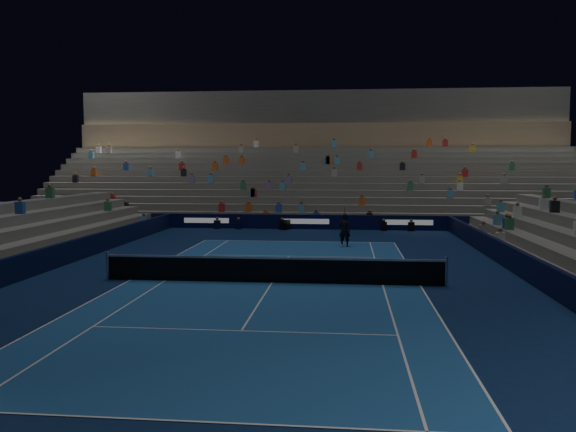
{
  "coord_description": "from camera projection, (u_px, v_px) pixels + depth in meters",
  "views": [
    {
      "loc": [
        2.75,
        -21.29,
        4.41
      ],
      "look_at": [
        0.0,
        6.0,
        2.0
      ],
      "focal_mm": 36.16,
      "sensor_mm": 36.0,
      "label": 1
    }
  ],
  "objects": [
    {
      "name": "ground",
      "position": [
        272.0,
        283.0,
        21.76
      ],
      "size": [
        90.0,
        90.0,
        0.0
      ],
      "primitive_type": "plane",
      "color": "#0B1D44",
      "rests_on": "ground"
    },
    {
      "name": "court_surface",
      "position": [
        272.0,
        283.0,
        21.76
      ],
      "size": [
        10.97,
        23.77,
        0.01
      ],
      "primitive_type": "cube",
      "color": "#1A4E91",
      "rests_on": "ground"
    },
    {
      "name": "sponsor_barrier_far",
      "position": [
        306.0,
        222.0,
        40.05
      ],
      "size": [
        44.0,
        0.25,
        1.0
      ],
      "primitive_type": "cube",
      "color": "black",
      "rests_on": "ground"
    },
    {
      "name": "sponsor_barrier_east",
      "position": [
        540.0,
        275.0,
        20.75
      ],
      "size": [
        0.25,
        37.0,
        1.0
      ],
      "primitive_type": "cube",
      "color": "black",
      "rests_on": "ground"
    },
    {
      "name": "sponsor_barrier_west",
      "position": [
        27.0,
        265.0,
        22.68
      ],
      "size": [
        0.25,
        37.0,
        1.0
      ],
      "primitive_type": "cube",
      "color": "black",
      "rests_on": "ground"
    },
    {
      "name": "grandstand_main",
      "position": [
        314.0,
        177.0,
        49.12
      ],
      "size": [
        44.0,
        15.2,
        11.2
      ],
      "color": "#61615D",
      "rests_on": "ground"
    },
    {
      "name": "tennis_net",
      "position": [
        272.0,
        270.0,
        21.71
      ],
      "size": [
        12.9,
        0.1,
        1.1
      ],
      "color": "#B2B2B7",
      "rests_on": "ground"
    },
    {
      "name": "tennis_player",
      "position": [
        345.0,
        230.0,
        31.36
      ],
      "size": [
        0.75,
        0.59,
        1.81
      ],
      "primitive_type": "imported",
      "rotation": [
        0.0,
        0.0,
        2.88
      ],
      "color": "black",
      "rests_on": "ground"
    },
    {
      "name": "broadcast_camera",
      "position": [
        285.0,
        225.0,
        39.73
      ],
      "size": [
        0.69,
        1.05,
        0.66
      ],
      "color": "black",
      "rests_on": "ground"
    }
  ]
}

